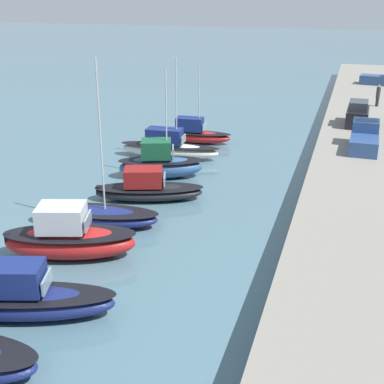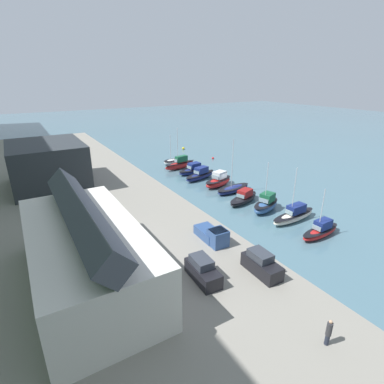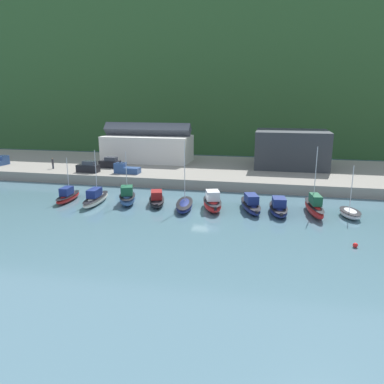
{
  "view_description": "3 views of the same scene",
  "coord_description": "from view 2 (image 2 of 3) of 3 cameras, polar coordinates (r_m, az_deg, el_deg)",
  "views": [
    {
      "loc": [
        23.16,
        14.42,
        13.15
      ],
      "look_at": [
        -4.65,
        5.95,
        1.87
      ],
      "focal_mm": 50.0,
      "sensor_mm": 36.0,
      "label": 1
    },
    {
      "loc": [
        -42.0,
        32.99,
        19.4
      ],
      "look_at": [
        -3.01,
        9.7,
        1.93
      ],
      "focal_mm": 28.0,
      "sensor_mm": 36.0,
      "label": 2
    },
    {
      "loc": [
        9.4,
        -49.31,
        15.46
      ],
      "look_at": [
        -2.37,
        5.13,
        1.43
      ],
      "focal_mm": 35.0,
      "sensor_mm": 36.0,
      "label": 3
    }
  ],
  "objects": [
    {
      "name": "mooring_buoy_1",
      "position": [
        86.52,
        -1.67,
        8.32
      ],
      "size": [
        0.73,
        0.73,
        0.73
      ],
      "color": "yellow",
      "rests_on": "ground_plane"
    },
    {
      "name": "moored_boat_1",
      "position": [
        45.49,
        18.85,
        -4.19
      ],
      "size": [
        2.39,
        8.37,
        8.06
      ],
      "rotation": [
        0.0,
        0.0,
        0.05
      ],
      "color": "white",
      "rests_on": "ground_plane"
    },
    {
      "name": "mooring_buoy_0",
      "position": [
        76.3,
        4.0,
        6.47
      ],
      "size": [
        0.53,
        0.53,
        0.53
      ],
      "color": "red",
      "rests_on": "ground_plane"
    },
    {
      "name": "moored_boat_4",
      "position": [
        54.32,
        7.85,
        0.58
      ],
      "size": [
        3.3,
        7.71,
        9.64
      ],
      "rotation": [
        0.0,
        0.0,
        0.14
      ],
      "color": "navy",
      "rests_on": "ground_plane"
    },
    {
      "name": "parked_car_1",
      "position": [
        28.6,
        2.05,
        -14.75
      ],
      "size": [
        4.29,
        2.02,
        2.16
      ],
      "rotation": [
        0.0,
        0.0,
        1.52
      ],
      "color": "black",
      "rests_on": "quay_promenade"
    },
    {
      "name": "pickup_truck_1",
      "position": [
        34.53,
        4.05,
        -8.16
      ],
      "size": [
        4.78,
        2.1,
        1.9
      ],
      "rotation": [
        0.0,
        0.0,
        1.54
      ],
      "color": "#2D4C84",
      "rests_on": "quay_promenade"
    },
    {
      "name": "ground_plane",
      "position": [
        56.82,
        6.85,
        0.92
      ],
      "size": [
        320.0,
        320.0,
        0.0
      ],
      "primitive_type": "plane",
      "color": "slate"
    },
    {
      "name": "moored_boat_7",
      "position": [
        64.17,
        0.23,
        4.24
      ],
      "size": [
        3.09,
        7.33,
        2.36
      ],
      "rotation": [
        0.0,
        0.0,
        0.1
      ],
      "color": "navy",
      "rests_on": "ground_plane"
    },
    {
      "name": "moored_boat_2",
      "position": [
        47.58,
        13.92,
        -2.31
      ],
      "size": [
        4.23,
        6.6,
        7.82
      ],
      "rotation": [
        0.0,
        0.0,
        0.33
      ],
      "color": "#33568E",
      "rests_on": "ground_plane"
    },
    {
      "name": "yacht_club_building",
      "position": [
        57.01,
        -25.74,
        4.77
      ],
      "size": [
        14.15,
        11.59,
        7.39
      ],
      "color": "#2D3338",
      "rests_on": "quay_promenade"
    },
    {
      "name": "quay_promenade",
      "position": [
        46.43,
        -19.63,
        -3.78
      ],
      "size": [
        129.03,
        28.05,
        1.76
      ],
      "color": "gray",
      "rests_on": "ground_plane"
    },
    {
      "name": "moored_boat_3",
      "position": [
        50.12,
        9.84,
        -1.12
      ],
      "size": [
        4.31,
        7.43,
        2.15
      ],
      "rotation": [
        0.0,
        0.0,
        0.32
      ],
      "color": "black",
      "rests_on": "ground_plane"
    },
    {
      "name": "parked_car_0",
      "position": [
        30.15,
        13.08,
        -13.26
      ],
      "size": [
        4.25,
        1.92,
        2.16
      ],
      "rotation": [
        0.0,
        0.0,
        1.54
      ],
      "color": "black",
      "rests_on": "quay_promenade"
    },
    {
      "name": "person_on_quay",
      "position": [
        24.81,
        24.58,
        -23.1
      ],
      "size": [
        0.4,
        0.4,
        2.14
      ],
      "color": "#232838",
      "rests_on": "quay_promenade"
    },
    {
      "name": "moored_boat_0",
      "position": [
        42.51,
        23.32,
        -6.76
      ],
      "size": [
        2.21,
        6.93,
        6.68
      ],
      "rotation": [
        0.0,
        0.0,
        0.06
      ],
      "color": "red",
      "rests_on": "ground_plane"
    },
    {
      "name": "moored_boat_5",
      "position": [
        56.87,
        5.07,
        2.14
      ],
      "size": [
        4.29,
        7.24,
        2.86
      ],
      "rotation": [
        0.0,
        0.0,
        0.29
      ],
      "color": "red",
      "rests_on": "ground_plane"
    },
    {
      "name": "harbor_clubhouse",
      "position": [
        28.58,
        -19.5,
        -10.76
      ],
      "size": [
        19.32,
        8.89,
        8.53
      ],
      "color": "silver",
      "rests_on": "quay_promenade"
    },
    {
      "name": "moored_boat_9",
      "position": [
        71.94,
        -3.85,
        5.84
      ],
      "size": [
        3.18,
        4.93,
        6.94
      ],
      "rotation": [
        0.0,
        0.0,
        0.21
      ],
      "color": "silver",
      "rests_on": "ground_plane"
    },
    {
      "name": "moored_boat_8",
      "position": [
        67.78,
        -2.26,
        5.35
      ],
      "size": [
        2.83,
        8.32,
        9.2
      ],
      "rotation": [
        0.0,
        0.0,
        0.15
      ],
      "color": "red",
      "rests_on": "ground_plane"
    },
    {
      "name": "moored_boat_6",
      "position": [
        60.77,
        1.6,
        3.29
      ],
      "size": [
        4.33,
        8.29,
        2.46
      ],
      "rotation": [
        0.0,
        0.0,
        0.29
      ],
      "color": "navy",
      "rests_on": "ground_plane"
    }
  ]
}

